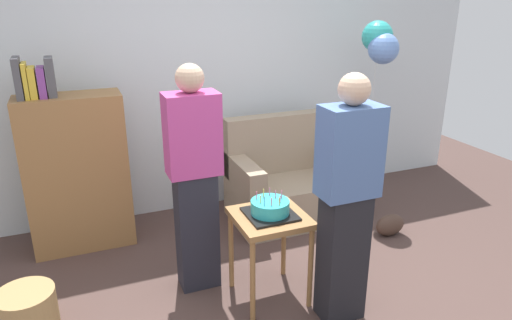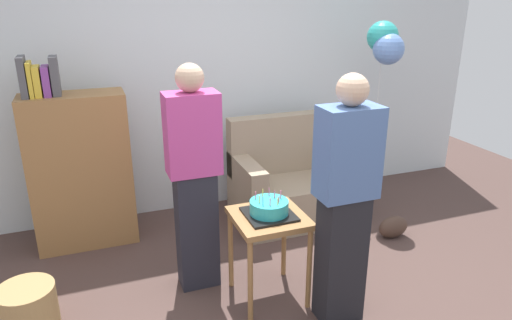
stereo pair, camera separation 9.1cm
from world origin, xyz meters
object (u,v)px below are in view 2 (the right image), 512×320
bookshelf (80,169)px  wicker_basket (28,308)px  side_table (269,229)px  balloon_bunch (385,43)px  person_holding_cake (345,203)px  person_blowing_candles (194,179)px  handbag (393,227)px  couch (291,183)px  birthday_cake (269,209)px

bookshelf → wicker_basket: size_ratio=4.46×
side_table → balloon_bunch: 2.15m
person_holding_cake → side_table: bearing=-50.3°
person_blowing_candles → balloon_bunch: bearing=0.8°
handbag → person_holding_cake: bearing=-142.4°
person_blowing_candles → wicker_basket: 1.34m
couch → bookshelf: bearing=174.9°
couch → wicker_basket: couch is taller
person_blowing_candles → person_holding_cake: size_ratio=1.00×
side_table → wicker_basket: bearing=172.0°
balloon_bunch → handbag: bearing=-106.8°
bookshelf → wicker_basket: 1.24m
couch → person_holding_cake: bearing=-102.5°
wicker_basket → couch: bearing=21.6°
bookshelf → side_table: 1.74m
balloon_bunch → bookshelf: bearing=175.0°
side_table → birthday_cake: 0.15m
bookshelf → handbag: bearing=-18.9°
birthday_cake → handbag: bearing=16.7°
bookshelf → side_table: size_ratio=2.51×
person_blowing_candles → person_holding_cake: (0.77, -0.70, 0.00)m
side_table → handbag: size_ratio=2.28×
side_table → birthday_cake: bearing=126.3°
couch → person_holding_cake: size_ratio=0.67×
side_table → balloon_bunch: size_ratio=0.35×
person_holding_cake → wicker_basket: person_holding_cake is taller
person_blowing_candles → person_holding_cake: same height
person_blowing_candles → side_table: bearing=-57.3°
wicker_basket → person_blowing_candles: bearing=5.9°
person_holding_cake → handbag: bearing=-146.8°
couch → handbag: (0.67, -0.70, -0.24)m
couch → wicker_basket: bearing=-158.4°
side_table → handbag: bearing=16.7°
person_blowing_candles → wicker_basket: (-1.14, -0.12, -0.68)m
couch → bookshelf: 1.89m
birthday_cake → balloon_bunch: size_ratio=0.18×
side_table → person_holding_cake: (0.35, -0.36, 0.29)m
bookshelf → birthday_cake: 1.73m
birthday_cake → wicker_basket: birthday_cake is taller
person_holding_cake → balloon_bunch: size_ratio=0.90×
person_holding_cake → balloon_bunch: bearing=-134.8°
wicker_basket → handbag: size_ratio=1.29×
bookshelf → birthday_cake: bearing=-47.3°
bookshelf → balloon_bunch: balloon_bunch is taller
side_table → person_holding_cake: person_holding_cake is taller
birthday_cake → person_holding_cake: 0.53m
bookshelf → birthday_cake: bookshelf is taller
balloon_bunch → side_table: bearing=-146.2°
birthday_cake → person_blowing_candles: person_blowing_candles is taller
birthday_cake → bookshelf: bearing=132.7°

